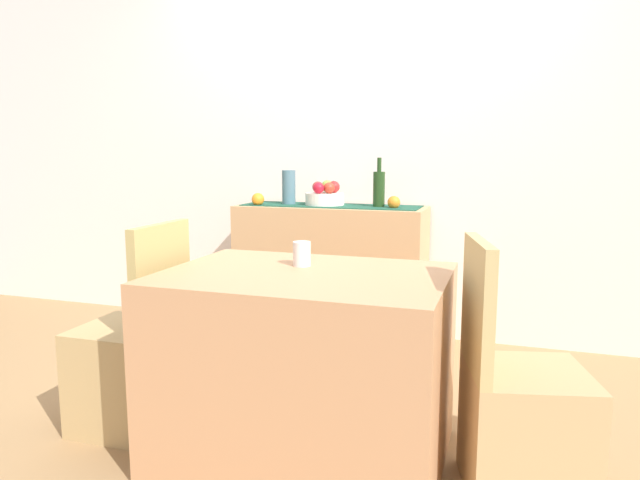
% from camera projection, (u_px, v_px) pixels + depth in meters
% --- Properties ---
extents(ground_plane, '(6.40, 6.40, 0.02)m').
position_uv_depth(ground_plane, '(297.00, 399.00, 2.82)').
color(ground_plane, '#A37D51').
rests_on(ground_plane, ground).
extents(room_wall_rear, '(6.40, 0.06, 2.70)m').
position_uv_depth(room_wall_rear, '(360.00, 128.00, 3.73)').
color(room_wall_rear, silver).
rests_on(room_wall_rear, ground).
extents(sideboard_console, '(1.18, 0.42, 0.86)m').
position_uv_depth(sideboard_console, '(331.00, 273.00, 3.66)').
color(sideboard_console, tan).
rests_on(sideboard_console, ground).
extents(table_runner, '(1.11, 0.32, 0.01)m').
position_uv_depth(table_runner, '(331.00, 206.00, 3.59)').
color(table_runner, '#1B4D3A').
rests_on(table_runner, sideboard_console).
extents(fruit_bowl, '(0.24, 0.24, 0.08)m').
position_uv_depth(fruit_bowl, '(325.00, 199.00, 3.60)').
color(fruit_bowl, silver).
rests_on(fruit_bowl, table_runner).
extents(apple_left, '(0.07, 0.07, 0.07)m').
position_uv_depth(apple_left, '(334.00, 187.00, 3.60)').
color(apple_left, red).
rests_on(apple_left, fruit_bowl).
extents(apple_rear, '(0.07, 0.07, 0.07)m').
position_uv_depth(apple_rear, '(319.00, 188.00, 3.52)').
color(apple_rear, red).
rests_on(apple_rear, fruit_bowl).
extents(apple_right, '(0.07, 0.07, 0.07)m').
position_uv_depth(apple_right, '(318.00, 187.00, 3.62)').
color(apple_right, '#A9362C').
rests_on(apple_right, fruit_bowl).
extents(apple_front, '(0.08, 0.08, 0.08)m').
position_uv_depth(apple_front, '(327.00, 186.00, 3.66)').
color(apple_front, '#83A843').
rests_on(apple_front, fruit_bowl).
extents(apple_upper, '(0.07, 0.07, 0.07)m').
position_uv_depth(apple_upper, '(329.00, 188.00, 3.53)').
color(apple_upper, '#B13926').
rests_on(apple_upper, fruit_bowl).
extents(wine_bottle, '(0.07, 0.07, 0.30)m').
position_uv_depth(wine_bottle, '(379.00, 188.00, 3.48)').
color(wine_bottle, '#1F3D19').
rests_on(wine_bottle, sideboard_console).
extents(ceramic_vase, '(0.08, 0.08, 0.22)m').
position_uv_depth(ceramic_vase, '(289.00, 188.00, 3.66)').
color(ceramic_vase, slate).
rests_on(ceramic_vase, sideboard_console).
extents(orange_loose_end, '(0.08, 0.08, 0.08)m').
position_uv_depth(orange_loose_end, '(394.00, 202.00, 3.42)').
color(orange_loose_end, orange).
rests_on(orange_loose_end, sideboard_console).
extents(orange_loose_far, '(0.08, 0.08, 0.08)m').
position_uv_depth(orange_loose_far, '(258.00, 199.00, 3.62)').
color(orange_loose_far, orange).
rests_on(orange_loose_far, sideboard_console).
extents(dining_table, '(1.07, 0.77, 0.74)m').
position_uv_depth(dining_table, '(305.00, 366.00, 2.23)').
color(dining_table, tan).
rests_on(dining_table, ground).
extents(coffee_cup, '(0.07, 0.07, 0.10)m').
position_uv_depth(coffee_cup, '(302.00, 254.00, 2.29)').
color(coffee_cup, silver).
rests_on(coffee_cup, dining_table).
extents(chair_near_window, '(0.41, 0.41, 0.90)m').
position_uv_depth(chair_near_window, '(132.00, 367.00, 2.49)').
color(chair_near_window, tan).
rests_on(chair_near_window, ground).
extents(chair_by_corner, '(0.48, 0.48, 0.90)m').
position_uv_depth(chair_by_corner, '(521.00, 421.00, 1.99)').
color(chair_by_corner, tan).
rests_on(chair_by_corner, ground).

